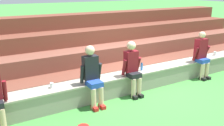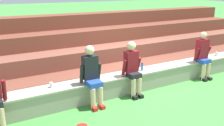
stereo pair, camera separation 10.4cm
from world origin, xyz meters
The scene contains 10 objects.
ground_plane centered at (0.00, 0.00, 0.00)m, with size 80.00×80.00×0.00m, color #428E3D.
stone_seating_wall centered at (0.00, 0.24, 0.27)m, with size 8.72×0.53×0.50m.
brick_bleachers centered at (0.00, 2.51, 0.66)m, with size 11.68×2.93×1.77m.
person_left_of_center centered at (-1.76, 0.00, 0.75)m, with size 0.52×0.59×1.40m.
person_center centered at (-0.65, -0.01, 0.74)m, with size 0.51×0.52×1.38m.
person_right_of_center centered at (1.85, -0.02, 0.75)m, with size 0.55×0.48×1.40m.
water_bottle_near_left centered at (-0.17, 0.24, 0.60)m, with size 0.06×0.06×0.21m.
plastic_cup_right_end centered at (-2.63, 0.28, 0.56)m, with size 0.08×0.08×0.12m, color white.
plastic_cup_left_end centered at (2.84, 0.26, 0.56)m, with size 0.09×0.09×0.12m, color white.
frisbee centered at (-2.37, -0.80, 0.01)m, with size 0.23×0.23×0.02m, color red.
Camera 2 is at (-4.00, -4.85, 2.63)m, focal length 39.86 mm.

